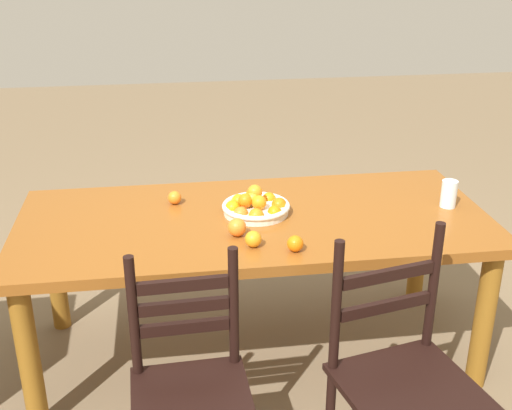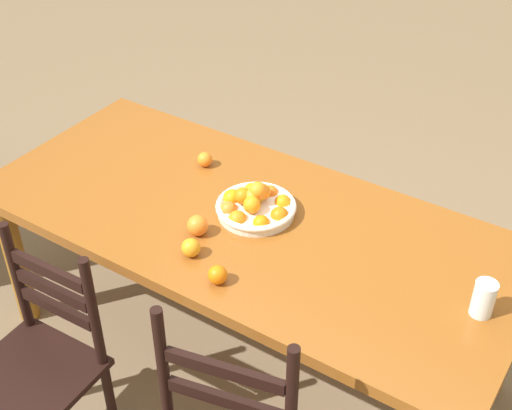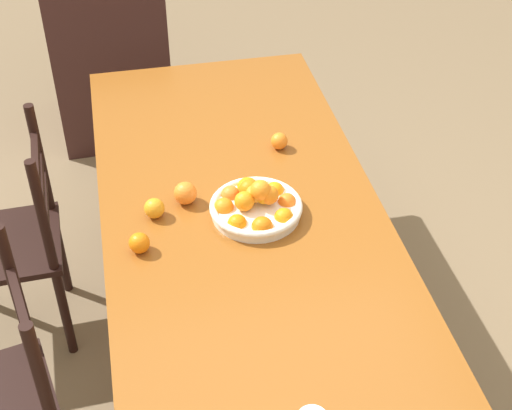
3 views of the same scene
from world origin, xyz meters
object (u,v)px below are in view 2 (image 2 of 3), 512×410
Objects in this scene: chair_near_window at (39,367)px; orange_loose_0 at (205,159)px; fruit_bowl at (255,206)px; dining_table at (247,236)px; drinking_glass at (484,299)px; orange_loose_1 at (218,275)px; orange_loose_2 at (191,248)px; orange_loose_3 at (198,225)px.

chair_near_window is 1.04m from orange_loose_0.
chair_near_window is 0.95m from fruit_bowl.
dining_table is 16.56× the size of drinking_glass.
fruit_bowl is 4.63× the size of orange_loose_1.
orange_loose_2 is at bearing 80.26° from fruit_bowl.
chair_near_window is at bearing 44.59° from orange_loose_1.
dining_table is 0.13m from fruit_bowl.
orange_loose_1 is at bearing 108.15° from dining_table.
orange_loose_1 is 0.85m from drinking_glass.
dining_table is 2.28× the size of chair_near_window.
dining_table is at bearing 149.66° from orange_loose_0.
orange_loose_0 reaches higher than dining_table.
fruit_bowl reaches higher than orange_loose_0.
orange_loose_3 reaches higher than orange_loose_2.
chair_near_window is 13.54× the size of orange_loose_2.
fruit_bowl is 3.95× the size of orange_loose_3.
orange_loose_1 is (-0.11, 0.35, 0.12)m from dining_table.
chair_near_window is 2.99× the size of fruit_bowl.
fruit_bowl reaches higher than dining_table.
orange_loose_0 is at bearing -50.23° from orange_loose_1.
orange_loose_1 is 0.27m from orange_loose_3.
drinking_glass reaches higher than orange_loose_2.
orange_loose_2 is 0.54× the size of drinking_glass.
orange_loose_3 is (0.05, -0.11, 0.00)m from orange_loose_2.
dining_table is at bearing -98.83° from orange_loose_2.
fruit_bowl is 0.40m from orange_loose_1.
chair_near_window is at bearing 90.47° from orange_loose_0.
fruit_bowl is (-0.01, -0.04, 0.13)m from dining_table.
fruit_bowl is (-0.35, -0.83, 0.31)m from chair_near_window.
orange_loose_2 reaches higher than orange_loose_1.
orange_loose_3 is at bearing 61.45° from dining_table.
orange_loose_3 is (0.21, -0.17, 0.01)m from orange_loose_1.
fruit_bowl is 0.88m from drinking_glass.
orange_loose_2 is at bearing 81.17° from dining_table.
chair_near_window reaches higher than orange_loose_2.
orange_loose_1 is (-0.46, 0.55, 0.00)m from orange_loose_0.
fruit_bowl reaches higher than orange_loose_1.
chair_near_window is at bearing 68.78° from orange_loose_3.
chair_near_window is at bearing 32.34° from drinking_glass.
orange_loose_3 reaches higher than dining_table.
dining_table is 0.24m from orange_loose_3.
drinking_glass reaches higher than orange_loose_0.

